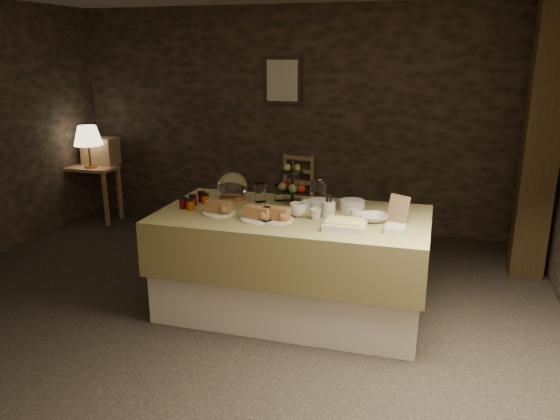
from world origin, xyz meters
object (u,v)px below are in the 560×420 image
(chair, at_px, (294,197))
(fruit_stand, at_px, (293,186))
(buffet_table, at_px, (292,256))
(console_table, at_px, (91,177))
(table_lamp, at_px, (88,136))
(timber_column, at_px, (541,140))
(wine_rack, at_px, (100,151))

(chair, height_order, fruit_stand, fruit_stand)
(buffet_table, bearing_deg, chair, 104.35)
(console_table, relative_size, chair, 1.00)
(table_lamp, relative_size, timber_column, 0.20)
(chair, relative_size, timber_column, 0.27)
(chair, distance_m, timber_column, 2.77)
(wine_rack, bearing_deg, fruit_stand, -28.55)
(table_lamp, bearing_deg, wine_rack, 90.00)
(console_table, height_order, fruit_stand, fruit_stand)
(timber_column, bearing_deg, table_lamp, 176.58)
(chair, bearing_deg, buffet_table, -67.37)
(chair, distance_m, fruit_stand, 1.97)
(wine_rack, distance_m, chair, 2.54)
(chair, bearing_deg, wine_rack, -166.77)
(wine_rack, bearing_deg, buffet_table, -32.50)
(buffet_table, relative_size, timber_column, 0.82)
(table_lamp, bearing_deg, fruit_stand, -24.99)
(buffet_table, xyz_separation_m, chair, (-0.55, 2.15, -0.09))
(console_table, height_order, timber_column, timber_column)
(table_lamp, distance_m, timber_column, 5.01)
(console_table, distance_m, chair, 2.57)
(table_lamp, distance_m, chair, 2.62)
(table_lamp, height_order, timber_column, timber_column)
(timber_column, bearing_deg, buffet_table, -144.41)
(buffet_table, height_order, timber_column, timber_column)
(table_lamp, height_order, wine_rack, table_lamp)
(console_table, bearing_deg, timber_column, -3.95)
(console_table, bearing_deg, wine_rack, 74.48)
(timber_column, bearing_deg, console_table, 176.05)
(console_table, bearing_deg, table_lamp, -45.00)
(table_lamp, bearing_deg, timber_column, -3.42)
(chair, bearing_deg, console_table, -162.86)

